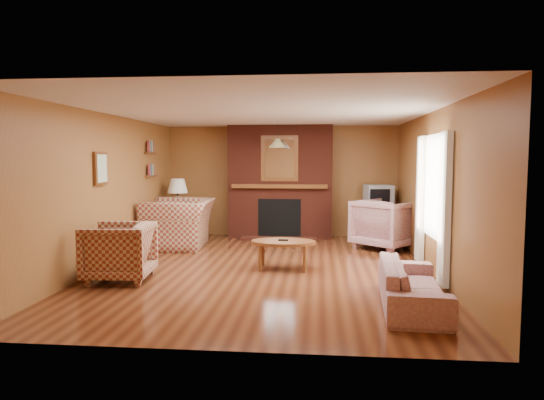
# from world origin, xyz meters

# --- Properties ---
(floor) EXTENTS (6.50, 6.50, 0.00)m
(floor) POSITION_xyz_m (0.00, 0.00, 0.00)
(floor) COLOR #471F0F
(floor) RESTS_ON ground
(ceiling) EXTENTS (6.50, 6.50, 0.00)m
(ceiling) POSITION_xyz_m (0.00, 0.00, 2.40)
(ceiling) COLOR silver
(ceiling) RESTS_ON wall_back
(wall_back) EXTENTS (6.50, 0.00, 6.50)m
(wall_back) POSITION_xyz_m (0.00, 3.25, 1.20)
(wall_back) COLOR #96602E
(wall_back) RESTS_ON floor
(wall_front) EXTENTS (6.50, 0.00, 6.50)m
(wall_front) POSITION_xyz_m (0.00, -3.25, 1.20)
(wall_front) COLOR #96602E
(wall_front) RESTS_ON floor
(wall_left) EXTENTS (0.00, 6.50, 6.50)m
(wall_left) POSITION_xyz_m (-2.50, 0.00, 1.20)
(wall_left) COLOR #96602E
(wall_left) RESTS_ON floor
(wall_right) EXTENTS (0.00, 6.50, 6.50)m
(wall_right) POSITION_xyz_m (2.50, 0.00, 1.20)
(wall_right) COLOR #96602E
(wall_right) RESTS_ON floor
(fireplace) EXTENTS (2.20, 0.82, 2.40)m
(fireplace) POSITION_xyz_m (0.00, 2.98, 1.18)
(fireplace) COLOR #541D12
(fireplace) RESTS_ON floor
(window_right) EXTENTS (0.10, 1.85, 2.00)m
(window_right) POSITION_xyz_m (2.45, -0.20, 1.13)
(window_right) COLOR beige
(window_right) RESTS_ON wall_right
(bookshelf) EXTENTS (0.09, 0.55, 0.71)m
(bookshelf) POSITION_xyz_m (-2.44, 1.90, 1.67)
(bookshelf) COLOR brown
(bookshelf) RESTS_ON wall_left
(botanical_print) EXTENTS (0.05, 0.40, 0.50)m
(botanical_print) POSITION_xyz_m (-2.47, -0.30, 1.55)
(botanical_print) COLOR brown
(botanical_print) RESTS_ON wall_left
(pendant_light) EXTENTS (0.36, 0.36, 0.48)m
(pendant_light) POSITION_xyz_m (0.00, 2.30, 2.00)
(pendant_light) COLOR black
(pendant_light) RESTS_ON ceiling
(plaid_loveseat) EXTENTS (1.33, 1.49, 0.91)m
(plaid_loveseat) POSITION_xyz_m (-1.85, 1.70, 0.46)
(plaid_loveseat) COLOR maroon
(plaid_loveseat) RESTS_ON floor
(plaid_armchair) EXTENTS (0.97, 0.94, 0.81)m
(plaid_armchair) POSITION_xyz_m (-1.95, -0.92, 0.40)
(plaid_armchair) COLOR maroon
(plaid_armchair) RESTS_ON floor
(floral_sofa) EXTENTS (0.80, 1.78, 0.51)m
(floral_sofa) POSITION_xyz_m (1.90, -1.76, 0.25)
(floral_sofa) COLOR #C4AE98
(floral_sofa) RESTS_ON floor
(floral_armchair) EXTENTS (1.43, 1.43, 0.93)m
(floral_armchair) POSITION_xyz_m (2.08, 1.85, 0.47)
(floral_armchair) COLOR #C4AE98
(floral_armchair) RESTS_ON floor
(coffee_table) EXTENTS (1.00, 0.62, 0.46)m
(coffee_table) POSITION_xyz_m (0.29, -0.04, 0.39)
(coffee_table) COLOR brown
(coffee_table) RESTS_ON floor
(side_table) EXTENTS (0.46, 0.46, 0.59)m
(side_table) POSITION_xyz_m (-2.10, 2.45, 0.29)
(side_table) COLOR brown
(side_table) RESTS_ON floor
(table_lamp) EXTENTS (0.42, 0.42, 0.69)m
(table_lamp) POSITION_xyz_m (-2.10, 2.45, 0.97)
(table_lamp) COLOR silver
(table_lamp) RESTS_ON side_table
(tv_stand) EXTENTS (0.62, 0.57, 0.67)m
(tv_stand) POSITION_xyz_m (2.05, 2.80, 0.34)
(tv_stand) COLOR black
(tv_stand) RESTS_ON floor
(crt_tv) EXTENTS (0.60, 0.60, 0.49)m
(crt_tv) POSITION_xyz_m (2.05, 2.79, 0.91)
(crt_tv) COLOR #9C9FA3
(crt_tv) RESTS_ON tv_stand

